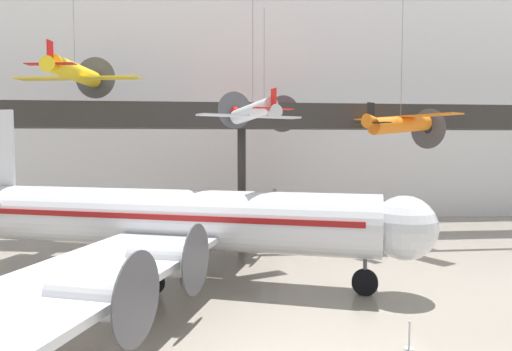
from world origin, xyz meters
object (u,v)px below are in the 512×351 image
(suspended_plane_yellow_lowwing, at_px, (75,73))
(suspended_plane_red_highwing, at_px, (264,114))
(suspended_plane_silver_racer, at_px, (253,112))
(stanchion_barrier, at_px, (409,341))
(airliner_silver_main, at_px, (166,220))
(suspended_plane_orange_highwing, at_px, (401,124))

(suspended_plane_yellow_lowwing, xyz_separation_m, suspended_plane_red_highwing, (14.59, 4.14, -2.63))
(suspended_plane_silver_racer, relative_size, stanchion_barrier, 9.91)
(suspended_plane_silver_racer, distance_m, stanchion_barrier, 14.76)
(airliner_silver_main, xyz_separation_m, stanchion_barrier, (9.67, -9.68, -3.09))
(suspended_plane_orange_highwing, height_order, stanchion_barrier, suspended_plane_orange_highwing)
(suspended_plane_orange_highwing, bearing_deg, airliner_silver_main, 174.31)
(stanchion_barrier, bearing_deg, suspended_plane_yellow_lowwing, 131.03)
(suspended_plane_yellow_lowwing, bearing_deg, suspended_plane_orange_highwing, -87.50)
(suspended_plane_orange_highwing, relative_size, suspended_plane_silver_racer, 1.12)
(airliner_silver_main, height_order, suspended_plane_silver_racer, suspended_plane_silver_racer)
(suspended_plane_orange_highwing, bearing_deg, stanchion_barrier, -139.59)
(airliner_silver_main, height_order, suspended_plane_red_highwing, suspended_plane_red_highwing)
(airliner_silver_main, height_order, stanchion_barrier, airliner_silver_main)
(suspended_plane_yellow_lowwing, bearing_deg, stanchion_barrier, -128.19)
(suspended_plane_yellow_lowwing, height_order, suspended_plane_silver_racer, suspended_plane_yellow_lowwing)
(suspended_plane_red_highwing, bearing_deg, airliner_silver_main, -171.02)
(stanchion_barrier, bearing_deg, suspended_plane_orange_highwing, 68.07)
(suspended_plane_orange_highwing, height_order, suspended_plane_yellow_lowwing, suspended_plane_yellow_lowwing)
(suspended_plane_orange_highwing, bearing_deg, suspended_plane_yellow_lowwing, 144.08)
(airliner_silver_main, bearing_deg, suspended_plane_yellow_lowwing, 146.10)
(stanchion_barrier, bearing_deg, suspended_plane_silver_racer, 114.19)
(suspended_plane_orange_highwing, height_order, suspended_plane_silver_racer, suspended_plane_silver_racer)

